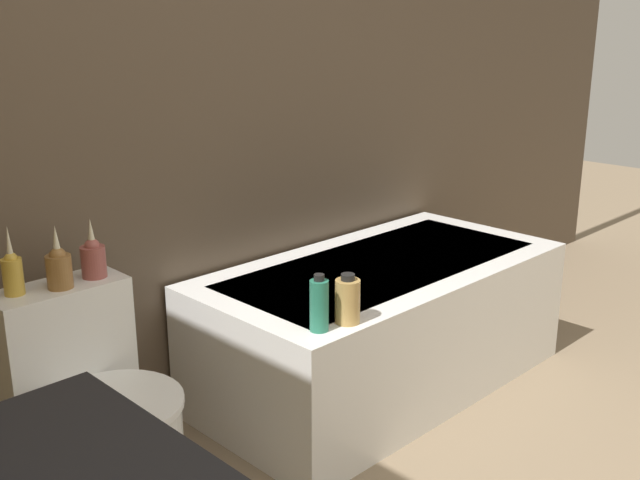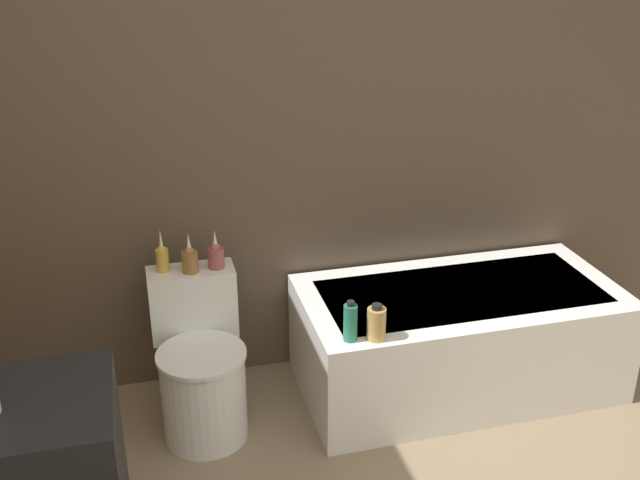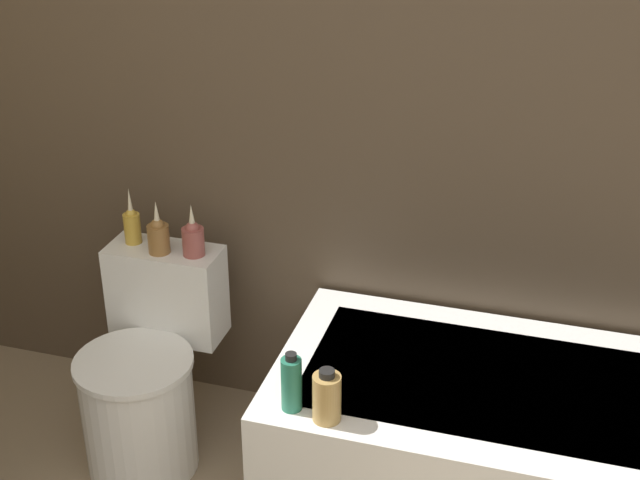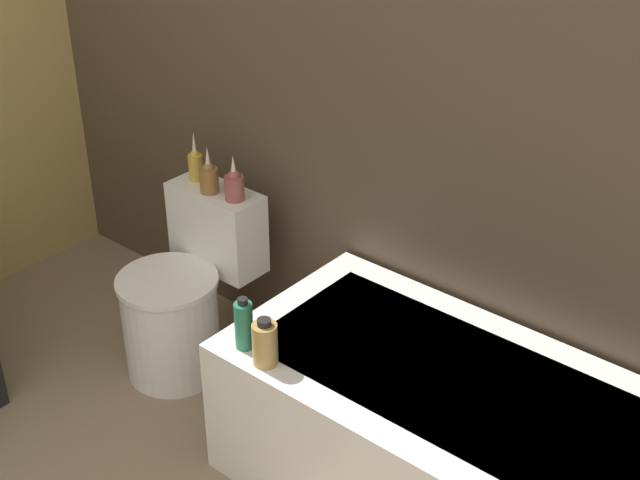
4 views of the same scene
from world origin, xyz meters
TOP-DOWN VIEW (x-y plane):
  - wall_back_tiled at (0.00, 2.15)m, footprint 6.40×0.06m
  - bathtub at (0.73, 1.72)m, footprint 1.52×0.76m
  - toilet at (-0.52, 1.71)m, footprint 0.39×0.56m
  - vase_gold at (-0.63, 1.92)m, footprint 0.06×0.06m
  - vase_silver at (-0.52, 1.88)m, footprint 0.07×0.07m
  - vase_bronze at (-0.40, 1.90)m, footprint 0.07×0.07m
  - shampoo_bottle_tall at (0.09, 1.43)m, footprint 0.06×0.06m
  - shampoo_bottle_short at (0.20, 1.41)m, footprint 0.08×0.08m

SIDE VIEW (x-z plane):
  - bathtub at x=0.73m, z-range 0.00..0.52m
  - toilet at x=-0.52m, z-range -0.05..0.65m
  - shampoo_bottle_short at x=0.20m, z-range 0.51..0.67m
  - shampoo_bottle_tall at x=0.09m, z-range 0.51..0.70m
  - vase_bronze at x=-0.40m, z-range 0.67..0.85m
  - vase_silver at x=-0.52m, z-range 0.67..0.86m
  - vase_gold at x=-0.63m, z-range 0.67..0.87m
  - wall_back_tiled at x=0.00m, z-range 0.00..2.60m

